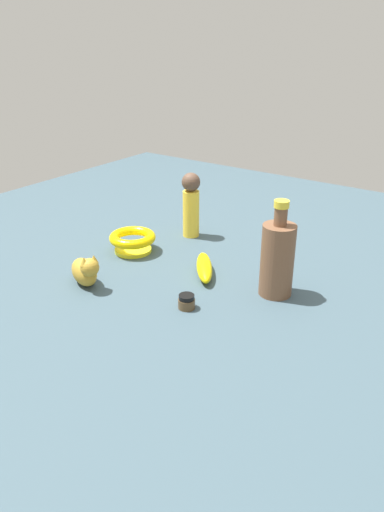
% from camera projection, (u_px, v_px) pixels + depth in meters
% --- Properties ---
extents(ground, '(2.00, 2.00, 0.00)m').
position_uv_depth(ground, '(192.00, 275.00, 1.27)').
color(ground, '#384C56').
extents(banana, '(0.13, 0.15, 0.04)m').
position_uv_depth(banana, '(204.00, 267.00, 1.26)').
color(banana, yellow).
rests_on(banana, ground).
extents(bowl, '(0.13, 0.13, 0.06)m').
position_uv_depth(bowl, '(133.00, 240.00, 1.38)').
color(bowl, yellow).
rests_on(bowl, ground).
extents(cat_figurine, '(0.13, 0.09, 0.09)m').
position_uv_depth(cat_figurine, '(85.00, 271.00, 1.20)').
color(cat_figurine, '#B3892A').
rests_on(cat_figurine, ground).
extents(nail_polish_jar, '(0.04, 0.04, 0.03)m').
position_uv_depth(nail_polish_jar, '(187.00, 302.00, 1.11)').
color(nail_polish_jar, brown).
rests_on(nail_polish_jar, ground).
extents(person_figure_adult, '(0.05, 0.05, 0.20)m').
position_uv_depth(person_figure_adult, '(191.00, 204.00, 1.46)').
color(person_figure_adult, yellow).
rests_on(person_figure_adult, ground).
extents(bottle_tall, '(0.08, 0.08, 0.23)m').
position_uv_depth(bottle_tall, '(277.00, 258.00, 1.14)').
color(bottle_tall, brown).
rests_on(bottle_tall, ground).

